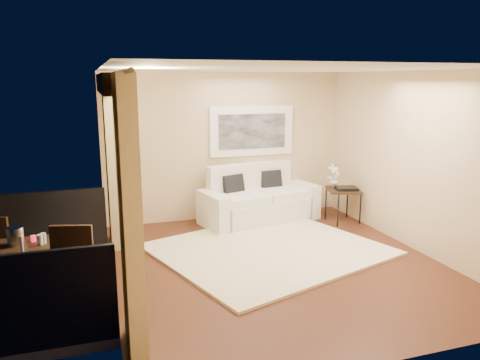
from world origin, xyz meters
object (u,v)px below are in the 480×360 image
ice_bucket (15,236)px  sofa (257,201)px  side_table (343,192)px  orchid (334,176)px  bistro_table (28,252)px  balcony_chair_near (71,267)px

ice_bucket → sofa: bearing=32.8°
side_table → ice_bucket: size_ratio=3.57×
orchid → ice_bucket: 5.44m
side_table → bistro_table: bearing=-159.5°
side_table → balcony_chair_near: 5.15m
side_table → balcony_chair_near: bearing=-153.9°
side_table → bistro_table: size_ratio=0.92×
balcony_chair_near → ice_bucket: balcony_chair_near is taller
side_table → orchid: (-0.13, 0.15, 0.28)m
sofa → balcony_chair_near: 4.26m
orchid → bistro_table: 5.36m
sofa → side_table: size_ratio=3.21×
orchid → balcony_chair_near: orchid is taller
side_table → balcony_chair_near: balcony_chair_near is taller
orchid → balcony_chair_near: size_ratio=0.42×
orchid → bistro_table: (-4.95, -2.05, -0.14)m
orchid → sofa: bearing=162.5°
side_table → ice_bucket: (-5.19, -1.84, 0.31)m
side_table → orchid: orchid is taller
orchid → ice_bucket: orchid is taller
sofa → balcony_chair_near: (-3.16, -2.84, 0.24)m
ice_bucket → balcony_chair_near: bearing=-36.9°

